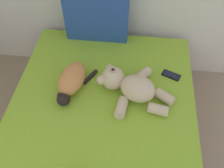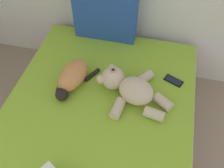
{
  "view_description": "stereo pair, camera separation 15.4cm",
  "coord_description": "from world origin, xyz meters",
  "px_view_note": "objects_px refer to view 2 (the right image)",
  "views": [
    {
      "loc": [
        1.78,
        1.87,
        2.05
      ],
      "look_at": [
        1.64,
        3.13,
        0.54
      ],
      "focal_mm": 40.35,
      "sensor_mm": 36.0,
      "label": 1
    },
    {
      "loc": [
        1.94,
        1.9,
        2.05
      ],
      "look_at": [
        1.64,
        3.13,
        0.54
      ],
      "focal_mm": 40.35,
      "sensor_mm": 36.0,
      "label": 2
    }
  ],
  "objects_px": {
    "patterned_cushion": "(105,16)",
    "cat": "(72,77)",
    "bed": "(96,137)",
    "cell_phone": "(174,81)",
    "teddy_bear": "(129,88)"
  },
  "relations": [
    {
      "from": "bed",
      "to": "cell_phone",
      "type": "relative_size",
      "value": 12.35
    },
    {
      "from": "patterned_cushion",
      "to": "teddy_bear",
      "type": "bearing_deg",
      "value": -61.56
    },
    {
      "from": "bed",
      "to": "patterned_cushion",
      "type": "height_order",
      "value": "patterned_cushion"
    },
    {
      "from": "patterned_cushion",
      "to": "cell_phone",
      "type": "xyz_separation_m",
      "value": [
        0.67,
        -0.42,
        -0.22
      ]
    },
    {
      "from": "patterned_cushion",
      "to": "teddy_bear",
      "type": "xyz_separation_m",
      "value": [
        0.35,
        -0.64,
        -0.14
      ]
    },
    {
      "from": "bed",
      "to": "patterned_cushion",
      "type": "relative_size",
      "value": 3.62
    },
    {
      "from": "bed",
      "to": "cat",
      "type": "height_order",
      "value": "cat"
    },
    {
      "from": "bed",
      "to": "cat",
      "type": "bearing_deg",
      "value": 131.34
    },
    {
      "from": "bed",
      "to": "teddy_bear",
      "type": "height_order",
      "value": "teddy_bear"
    },
    {
      "from": "bed",
      "to": "cell_phone",
      "type": "xyz_separation_m",
      "value": [
        0.53,
        0.5,
        0.26
      ]
    },
    {
      "from": "patterned_cushion",
      "to": "cat",
      "type": "relative_size",
      "value": 1.34
    },
    {
      "from": "bed",
      "to": "cat",
      "type": "distance_m",
      "value": 0.51
    },
    {
      "from": "bed",
      "to": "teddy_bear",
      "type": "distance_m",
      "value": 0.48
    },
    {
      "from": "patterned_cushion",
      "to": "cell_phone",
      "type": "height_order",
      "value": "patterned_cushion"
    },
    {
      "from": "bed",
      "to": "cell_phone",
      "type": "distance_m",
      "value": 0.77
    }
  ]
}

